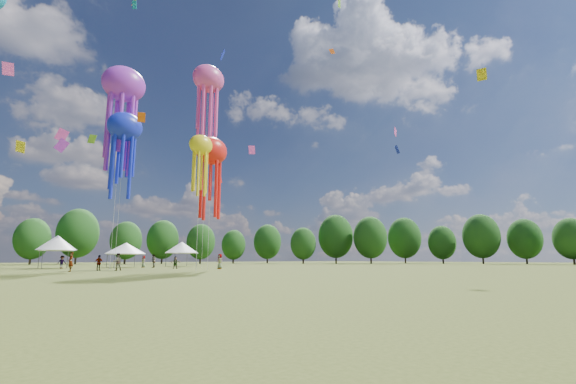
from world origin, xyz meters
TOP-DOWN VIEW (x-y plane):
  - ground at (0.00, 0.00)m, footprint 300.00×300.00m
  - spectator_near at (-2.24, 36.87)m, footprint 0.89×0.70m
  - spectators_far at (2.18, 43.64)m, footprint 17.32×15.78m
  - festival_tents at (-4.57, 54.39)m, footprint 35.65×11.32m
  - show_kites at (0.02, 39.52)m, footprint 31.08×14.73m
  - small_kites at (0.99, 42.51)m, footprint 67.63×58.75m
  - treeline at (-3.87, 62.51)m, footprint 201.57×95.24m

SIDE VIEW (x-z plane):
  - ground at x=0.00m, z-range 0.00..0.00m
  - spectators_far at x=2.18m, z-range -0.09..1.80m
  - spectator_near at x=-2.24m, z-range 0.00..1.82m
  - festival_tents at x=-4.57m, z-range 0.91..5.19m
  - treeline at x=-3.87m, z-range -0.17..13.26m
  - show_kites at x=0.02m, z-range 4.95..34.53m
  - small_kites at x=0.99m, z-range 6.93..51.77m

